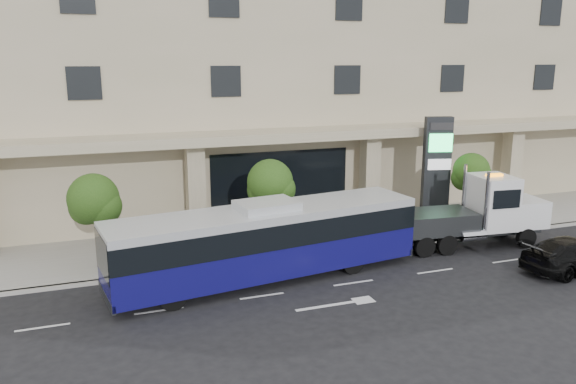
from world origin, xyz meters
name	(u,v)px	position (x,y,z in m)	size (l,w,h in m)	color
ground	(338,271)	(0.00, 0.00, 0.00)	(120.00, 120.00, 0.00)	black
sidewalk	(299,236)	(0.00, 5.00, 0.07)	(120.00, 6.00, 0.15)	gray
curb	(321,255)	(0.00, 2.00, 0.07)	(120.00, 0.30, 0.15)	gray
convention_center	(243,46)	(0.00, 15.42, 9.97)	(60.00, 17.60, 20.00)	tan
tree_left	(94,202)	(-9.97, 3.59, 3.11)	(2.27, 2.20, 4.22)	#422B19
tree_mid	(271,185)	(-1.97, 3.59, 3.26)	(2.28, 2.20, 4.38)	#422B19
tree_right	(472,174)	(9.53, 3.59, 3.04)	(2.10, 2.00, 4.04)	#422B19
city_bus	(267,240)	(-3.24, 0.20, 1.73)	(13.65, 4.63, 3.39)	black
tow_truck	(477,214)	(7.95, 0.90, 1.63)	(8.77, 2.85, 3.97)	#2D3033
black_sedan	(574,254)	(9.80, -3.42, 0.75)	(2.09, 5.15, 1.50)	black
signage_pylon	(436,170)	(7.99, 4.66, 3.17)	(1.57, 0.91, 5.95)	black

